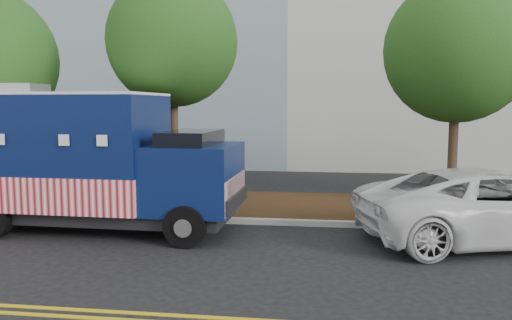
# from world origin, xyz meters

# --- Properties ---
(ground) EXTENTS (120.00, 120.00, 0.00)m
(ground) POSITION_xyz_m (0.00, 0.00, 0.00)
(ground) COLOR black
(ground) RESTS_ON ground
(curb) EXTENTS (120.00, 0.18, 0.15)m
(curb) POSITION_xyz_m (0.00, 1.40, 0.07)
(curb) COLOR #9E9E99
(curb) RESTS_ON ground
(mulch_strip) EXTENTS (120.00, 4.00, 0.15)m
(mulch_strip) POSITION_xyz_m (0.00, 3.50, 0.07)
(mulch_strip) COLOR black
(mulch_strip) RESTS_ON ground
(centerline_near) EXTENTS (120.00, 0.10, 0.01)m
(centerline_near) POSITION_xyz_m (0.00, -4.45, 0.01)
(centerline_near) COLOR gold
(centerline_near) RESTS_ON ground
(centerline_far) EXTENTS (120.00, 0.10, 0.01)m
(centerline_far) POSITION_xyz_m (0.00, -4.70, 0.01)
(centerline_far) COLOR gold
(centerline_far) RESTS_ON ground
(tree_b) EXTENTS (3.87, 3.87, 6.92)m
(tree_b) POSITION_xyz_m (-0.77, 3.24, 4.97)
(tree_b) COLOR #38281C
(tree_b) RESTS_ON ground
(tree_c) EXTENTS (4.00, 4.00, 6.62)m
(tree_c) POSITION_xyz_m (7.32, 3.29, 4.60)
(tree_c) COLOR #38281C
(tree_c) RESTS_ON ground
(sign_post) EXTENTS (0.06, 0.06, 2.40)m
(sign_post) POSITION_xyz_m (-3.77, 1.55, 1.20)
(sign_post) COLOR #473828
(sign_post) RESTS_ON ground
(food_truck) EXTENTS (6.99, 2.81, 3.64)m
(food_truck) POSITION_xyz_m (-2.10, 0.28, 1.65)
(food_truck) COLOR black
(food_truck) RESTS_ON ground
(white_car) EXTENTS (6.54, 4.24, 1.68)m
(white_car) POSITION_xyz_m (7.50, 0.39, 0.84)
(white_car) COLOR silver
(white_car) RESTS_ON ground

